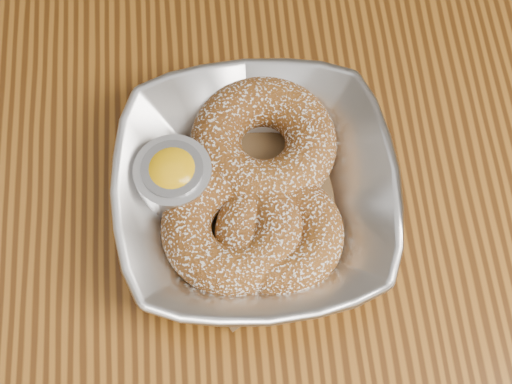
{
  "coord_description": "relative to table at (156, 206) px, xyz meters",
  "views": [
    {
      "loc": [
        0.07,
        -0.26,
        1.27
      ],
      "look_at": [
        0.09,
        -0.05,
        0.78
      ],
      "focal_mm": 50.0,
      "sensor_mm": 36.0,
      "label": 1
    }
  ],
  "objects": [
    {
      "name": "ramekin",
      "position": [
        0.03,
        -0.03,
        0.13
      ],
      "size": [
        0.06,
        0.06,
        0.05
      ],
      "color": "#BABDC2",
      "rests_on": "table"
    },
    {
      "name": "donut_front",
      "position": [
        0.1,
        -0.08,
        0.13
      ],
      "size": [
        0.12,
        0.12,
        0.03
      ],
      "primitive_type": "torus",
      "rotation": [
        0.0,
        0.0,
        0.29
      ],
      "color": "brown",
      "rests_on": "parchment"
    },
    {
      "name": "serving_bowl",
      "position": [
        0.09,
        -0.05,
        0.12
      ],
      "size": [
        0.21,
        0.21,
        0.05
      ],
      "primitive_type": "imported",
      "color": "#BABDC2",
      "rests_on": "table"
    },
    {
      "name": "parchment",
      "position": [
        0.09,
        -0.05,
        0.11
      ],
      "size": [
        0.2,
        0.2,
        0.0
      ],
      "primitive_type": "cube",
      "rotation": [
        0.0,
        0.0,
        0.53
      ],
      "color": "brown",
      "rests_on": "table"
    },
    {
      "name": "table",
      "position": [
        0.0,
        0.0,
        0.0
      ],
      "size": [
        1.2,
        0.8,
        0.75
      ],
      "color": "brown",
      "rests_on": "ground_plane"
    },
    {
      "name": "donut_back",
      "position": [
        0.1,
        -0.01,
        0.13
      ],
      "size": [
        0.15,
        0.15,
        0.04
      ],
      "primitive_type": "torus",
      "rotation": [
        0.0,
        0.0,
        -0.43
      ],
      "color": "brown",
      "rests_on": "parchment"
    },
    {
      "name": "donut_extra",
      "position": [
        0.07,
        -0.07,
        0.13
      ],
      "size": [
        0.13,
        0.13,
        0.04
      ],
      "primitive_type": "torus",
      "rotation": [
        0.0,
        0.0,
        -0.26
      ],
      "color": "brown",
      "rests_on": "parchment"
    },
    {
      "name": "ground_plane",
      "position": [
        0.0,
        0.0,
        -0.65
      ],
      "size": [
        4.0,
        4.0,
        0.0
      ],
      "primitive_type": "plane",
      "color": "#565659",
      "rests_on": "ground"
    }
  ]
}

